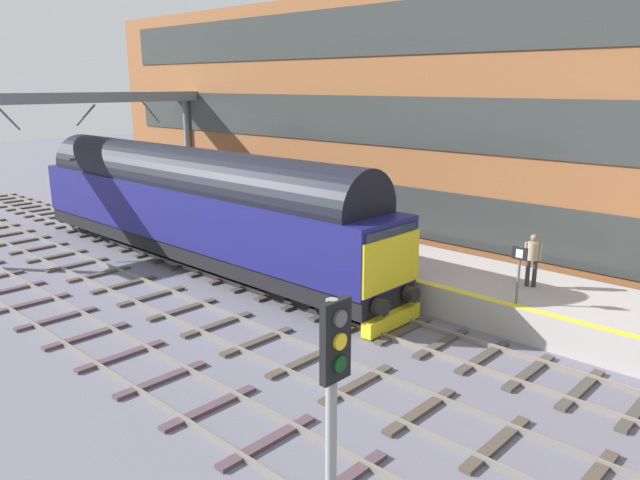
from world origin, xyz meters
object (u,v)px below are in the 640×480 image
object	(u,v)px
platform_number_sign	(519,266)
waiting_passenger	(533,255)
signal_post_near	(333,431)
diesel_locomotive	(192,203)

from	to	relation	value
platform_number_sign	waiting_passenger	bearing A→B (deg)	12.31
signal_post_near	waiting_passenger	bearing A→B (deg)	13.88
signal_post_near	diesel_locomotive	bearing A→B (deg)	60.22
signal_post_near	waiting_passenger	xyz separation A→B (m)	(12.53, 3.10, -1.00)
platform_number_sign	waiting_passenger	distance (m)	1.78
waiting_passenger	platform_number_sign	bearing A→B (deg)	79.30
platform_number_sign	diesel_locomotive	bearing A→B (deg)	98.54
diesel_locomotive	platform_number_sign	xyz separation A→B (m)	(1.92, -12.80, -0.37)
diesel_locomotive	signal_post_near	xyz separation A→B (m)	(-8.88, -15.51, 0.51)
diesel_locomotive	waiting_passenger	distance (m)	12.95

